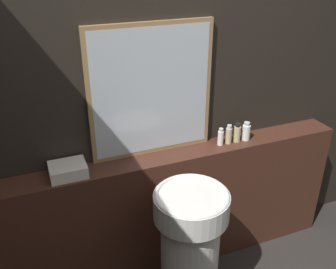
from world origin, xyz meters
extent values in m
cube|color=black|center=(0.00, 1.56, 1.25)|extent=(8.00, 0.06, 2.50)
cube|color=#422319|center=(0.00, 1.43, 0.45)|extent=(2.45, 0.21, 0.90)
cylinder|color=silver|center=(-0.06, 0.99, 0.38)|extent=(0.33, 0.33, 0.76)
cylinder|color=silver|center=(-0.06, 0.99, 0.83)|extent=(0.41, 0.41, 0.14)
torus|color=silver|center=(-0.06, 0.99, 0.90)|extent=(0.40, 0.40, 0.02)
cube|color=#937047|center=(-0.09, 1.51, 1.31)|extent=(0.77, 0.03, 0.81)
cube|color=#B2BCC6|center=(-0.09, 1.50, 1.31)|extent=(0.72, 0.02, 0.76)
cube|color=silver|center=(-0.63, 1.43, 0.94)|extent=(0.21, 0.17, 0.07)
cylinder|color=white|center=(0.36, 1.43, 0.95)|extent=(0.04, 0.04, 0.10)
cylinder|color=silver|center=(0.36, 1.43, 1.01)|extent=(0.03, 0.03, 0.02)
cylinder|color=#C6B284|center=(0.42, 1.43, 0.96)|extent=(0.04, 0.04, 0.11)
cylinder|color=silver|center=(0.42, 1.43, 1.02)|extent=(0.03, 0.03, 0.02)
cylinder|color=#C6B284|center=(0.48, 1.43, 0.96)|extent=(0.05, 0.05, 0.11)
cylinder|color=black|center=(0.48, 1.43, 1.02)|extent=(0.03, 0.03, 0.02)
cylinder|color=white|center=(0.55, 1.43, 0.96)|extent=(0.05, 0.05, 0.11)
cylinder|color=silver|center=(0.55, 1.43, 1.02)|extent=(0.04, 0.04, 0.02)
camera|label=1|loc=(-0.78, -0.47, 2.08)|focal=40.00mm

